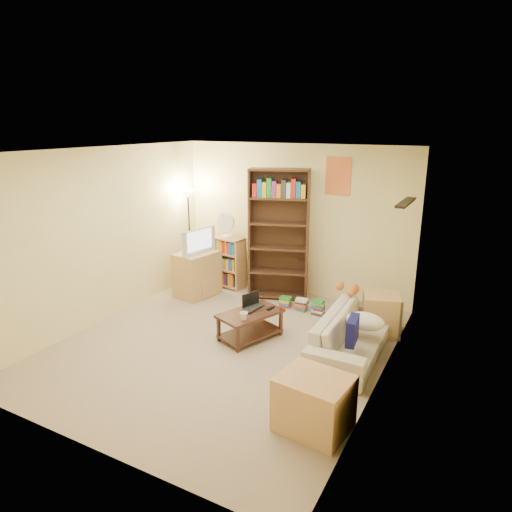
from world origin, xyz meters
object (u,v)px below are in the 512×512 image
at_px(laptop, 256,309).
at_px(mug, 244,316).
at_px(coffee_table, 250,322).
at_px(side_table, 381,314).
at_px(short_bookshelf, 226,262).
at_px(floor_lamp, 189,210).
at_px(tabby_cat, 351,289).
at_px(sofa, 353,334).
at_px(television, 196,241).
at_px(desk_fan, 226,225).
at_px(tv_stand, 197,274).
at_px(tall_bookshelf, 279,232).
at_px(end_cabinet, 314,403).

bearing_deg(laptop, mug, -173.24).
distance_m(coffee_table, side_table, 1.81).
height_order(short_bookshelf, floor_lamp, floor_lamp).
xyz_separation_m(short_bookshelf, side_table, (2.89, -0.61, -0.17)).
relative_size(tabby_cat, floor_lamp, 0.24).
height_order(sofa, television, television).
bearing_deg(coffee_table, mug, -58.66).
bearing_deg(coffee_table, desk_fan, 151.53).
relative_size(tv_stand, tall_bookshelf, 0.35).
bearing_deg(mug, tabby_cat, 48.08).
bearing_deg(television, tall_bookshelf, -56.28).
xyz_separation_m(tabby_cat, tv_stand, (-2.66, 0.10, -0.22)).
relative_size(coffee_table, end_cabinet, 1.50).
bearing_deg(laptop, end_cabinet, -131.66).
bearing_deg(laptop, tv_stand, 65.94).
distance_m(television, tall_bookshelf, 1.37).
relative_size(desk_fan, floor_lamp, 0.26).
xyz_separation_m(mug, end_cabinet, (1.40, -1.13, -0.16)).
distance_m(tabby_cat, mug, 1.58).
height_order(laptop, end_cabinet, end_cabinet).
height_order(desk_fan, end_cabinet, desk_fan).
distance_m(tabby_cat, coffee_table, 1.47).
bearing_deg(floor_lamp, tall_bookshelf, 3.33).
bearing_deg(tall_bookshelf, sofa, -57.02).
height_order(mug, tall_bookshelf, tall_bookshelf).
bearing_deg(tall_bookshelf, coffee_table, -97.06).
bearing_deg(television, tv_stand, 0.00).
relative_size(sofa, side_table, 3.23).
distance_m(sofa, side_table, 0.79).
bearing_deg(desk_fan, tabby_cat, -15.14).
height_order(television, floor_lamp, floor_lamp).
bearing_deg(television, sofa, -94.32).
bearing_deg(coffee_table, floor_lamp, 165.64).
bearing_deg(sofa, end_cabinet, -177.83).
bearing_deg(coffee_table, sofa, 31.03).
bearing_deg(desk_fan, end_cabinet, -46.86).
relative_size(television, tall_bookshelf, 0.34).
relative_size(tabby_cat, side_table, 0.73).
bearing_deg(short_bookshelf, coffee_table, -41.85).
height_order(side_table, end_cabinet, side_table).
bearing_deg(short_bookshelf, side_table, -4.20).
xyz_separation_m(coffee_table, floor_lamp, (-2.01, 1.44, 1.11)).
distance_m(short_bookshelf, desk_fan, 0.69).
bearing_deg(coffee_table, short_bookshelf, 151.78).
bearing_deg(end_cabinet, tabby_cat, 98.65).
bearing_deg(end_cabinet, floor_lamp, 140.67).
distance_m(desk_fan, floor_lamp, 0.73).
distance_m(sofa, tabby_cat, 0.80).
bearing_deg(tabby_cat, desk_fan, 164.86).
relative_size(coffee_table, short_bookshelf, 1.08).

